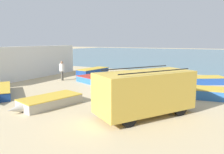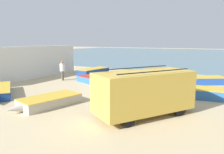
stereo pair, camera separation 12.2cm
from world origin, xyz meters
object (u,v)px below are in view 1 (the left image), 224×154
at_px(fishing_rowboat_2, 202,93).
at_px(fisherman_0, 62,69).
at_px(fishing_rowboat_1, 92,80).
at_px(fishing_rowboat_0, 94,71).
at_px(fisherman_1, 109,82).
at_px(fisherman_3, 145,79).
at_px(fishing_rowboat_4, 203,80).
at_px(fishing_rowboat_5, 49,101).
at_px(parked_van, 146,92).

distance_m(fishing_rowboat_2, fisherman_0, 12.30).
height_order(fishing_rowboat_1, fisherman_0, fisherman_0).
height_order(fishing_rowboat_0, fisherman_1, fisherman_1).
bearing_deg(fisherman_3, fisherman_0, -98.19).
bearing_deg(fishing_rowboat_2, fishing_rowboat_4, 88.07).
height_order(fishing_rowboat_4, fishing_rowboat_5, fishing_rowboat_4).
bearing_deg(fishing_rowboat_5, parked_van, 116.55).
xyz_separation_m(parked_van, fishing_rowboat_2, (2.06, 5.11, -0.89)).
bearing_deg(fishing_rowboat_0, fishing_rowboat_2, -106.62).
bearing_deg(fishing_rowboat_1, fishing_rowboat_5, 124.00).
relative_size(parked_van, fishing_rowboat_0, 1.08).
bearing_deg(fishing_rowboat_1, parked_van, 160.42).
bearing_deg(fishing_rowboat_2, fisherman_0, 170.03).
bearing_deg(fishing_rowboat_2, fishing_rowboat_1, 167.06).
bearing_deg(fishing_rowboat_5, fisherman_3, 159.76).
distance_m(fisherman_1, fisherman_3, 2.70).
height_order(parked_van, fishing_rowboat_1, parked_van).
bearing_deg(fishing_rowboat_4, fishing_rowboat_2, -115.21).
bearing_deg(fishing_rowboat_0, fishing_rowboat_1, -141.78).
bearing_deg(fishing_rowboat_1, fishing_rowboat_4, -133.74).
relative_size(fisherman_0, fisherman_3, 1.05).
bearing_deg(fisherman_3, fishing_rowboat_5, -34.58).
relative_size(parked_van, fisherman_1, 3.01).
xyz_separation_m(fishing_rowboat_2, fisherman_3, (-3.68, -0.87, 0.72)).
relative_size(fisherman_0, fisherman_1, 1.04).
bearing_deg(fisherman_0, fishing_rowboat_4, 177.01).
height_order(fishing_rowboat_1, fishing_rowboat_5, fishing_rowboat_1).
xyz_separation_m(parked_van, fisherman_0, (-10.21, 5.47, -0.12)).
bearing_deg(fishing_rowboat_2, parked_van, -120.18).
bearing_deg(fisherman_1, fisherman_0, -3.38).
relative_size(fishing_rowboat_1, fisherman_0, 2.21).
bearing_deg(fishing_rowboat_4, fisherman_3, -149.54).
bearing_deg(fisherman_3, fishing_rowboat_4, 152.00).
relative_size(fishing_rowboat_0, fishing_rowboat_5, 1.15).
bearing_deg(fisherman_1, fishing_rowboat_4, -98.25).
xyz_separation_m(fisherman_0, fisherman_3, (8.59, -1.24, -0.05)).
bearing_deg(fisherman_0, fishing_rowboat_1, 162.42).
relative_size(fishing_rowboat_0, fishing_rowboat_2, 1.04).
distance_m(fishing_rowboat_0, fishing_rowboat_5, 12.14).
xyz_separation_m(parked_van, fisherman_3, (-1.62, 4.24, -0.17)).
relative_size(fishing_rowboat_1, fishing_rowboat_2, 0.86).
height_order(fisherman_0, fisherman_3, fisherman_0).
relative_size(fishing_rowboat_1, fisherman_3, 2.31).
bearing_deg(fishing_rowboat_1, fisherman_3, -176.55).
bearing_deg(fishing_rowboat_0, fisherman_3, -119.54).
xyz_separation_m(fishing_rowboat_1, fishing_rowboat_5, (1.76, -7.01, -0.00)).
bearing_deg(parked_van, fisherman_0, 94.03).
distance_m(fishing_rowboat_2, fishing_rowboat_4, 5.03).
distance_m(parked_van, fishing_rowboat_5, 5.55).
distance_m(fishing_rowboat_5, fisherman_1, 3.93).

